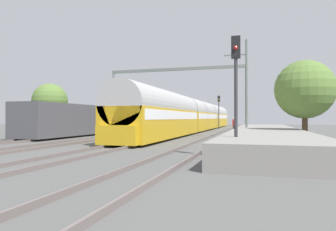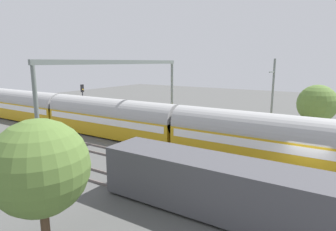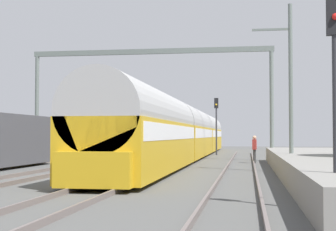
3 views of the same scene
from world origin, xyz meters
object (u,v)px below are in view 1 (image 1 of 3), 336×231
Objects in this scene: passenger_train at (199,116)px; railway_signal_far at (219,108)px; person_crossing at (234,124)px; catenary_gantry at (176,83)px; freight_car at (74,120)px; railway_signal_near at (236,80)px.

passenger_train is 6.67m from railway_signal_far.
person_crossing is 0.10× the size of catenary_gantry.
freight_car is 0.75× the size of catenary_gantry.
catenary_gantry is at bearing 110.42° from railway_signal_near.
railway_signal_near reaches higher than freight_car.
railway_signal_near is at bearing -81.96° from railway_signal_far.
passenger_train is at bearing 103.69° from railway_signal_near.
railway_signal_near reaches higher than passenger_train.
passenger_train is 28.44× the size of person_crossing.
passenger_train is 8.39m from person_crossing.
freight_car is at bearing 142.48° from railway_signal_near.
railway_signal_near is 0.29× the size of catenary_gantry.
railway_signal_far is (-4.76, 33.67, 0.02)m from railway_signal_near.
catenary_gantry reaches higher than railway_signal_far.
catenary_gantry is (-2.14, -3.72, 3.97)m from passenger_train.
catenary_gantry is at bearing -112.12° from railway_signal_far.
catenary_gantry is (-4.06, -9.99, 2.73)m from railway_signal_far.
passenger_train is at bearing -107.01° from railway_signal_far.
freight_car is at bearing -49.89° from person_crossing.
catenary_gantry is at bearing 61.79° from freight_car.
railway_signal_near is at bearing 10.91° from person_crossing.
railway_signal_far is 0.29× the size of catenary_gantry.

